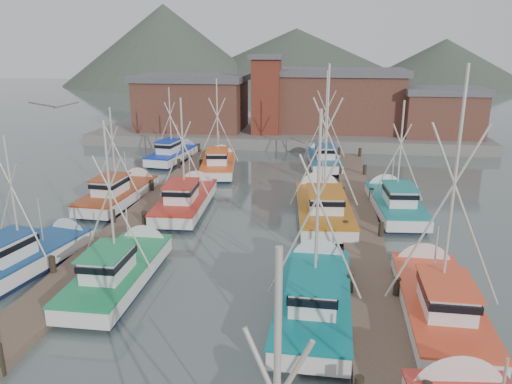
# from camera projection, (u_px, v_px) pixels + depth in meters

# --- Properties ---
(ground) EXTENTS (260.00, 260.00, 0.00)m
(ground) POSITION_uv_depth(u_px,v_px,m) (226.00, 272.00, 24.84)
(ground) COLOR #43514E
(ground) RESTS_ON ground
(dock_left) EXTENTS (2.30, 46.00, 1.50)m
(dock_left) POSITION_uv_depth(u_px,v_px,m) (123.00, 232.00, 29.56)
(dock_left) COLOR brown
(dock_left) RESTS_ON ground
(dock_right) EXTENTS (2.30, 46.00, 1.50)m
(dock_right) POSITION_uv_depth(u_px,v_px,m) (364.00, 244.00, 27.67)
(dock_right) COLOR brown
(dock_right) RESTS_ON ground
(quay) EXTENTS (44.00, 16.00, 1.20)m
(quay) POSITION_uv_depth(u_px,v_px,m) (287.00, 133.00, 59.76)
(quay) COLOR slate
(quay) RESTS_ON ground
(shed_left) EXTENTS (12.72, 8.48, 6.20)m
(shed_left) POSITION_uv_depth(u_px,v_px,m) (192.00, 102.00, 58.27)
(shed_left) COLOR brown
(shed_left) RESTS_ON quay
(shed_center) EXTENTS (14.84, 9.54, 6.90)m
(shed_center) POSITION_uv_depth(u_px,v_px,m) (339.00, 99.00, 57.77)
(shed_center) COLOR brown
(shed_center) RESTS_ON quay
(shed_right) EXTENTS (8.48, 6.36, 5.20)m
(shed_right) POSITION_uv_depth(u_px,v_px,m) (442.00, 112.00, 53.69)
(shed_right) COLOR brown
(shed_right) RESTS_ON quay
(lookout_tower) EXTENTS (3.60, 3.60, 8.50)m
(lookout_tower) POSITION_uv_depth(u_px,v_px,m) (266.00, 94.00, 54.81)
(lookout_tower) COLOR maroon
(lookout_tower) RESTS_ON quay
(distant_hills) EXTENTS (175.00, 140.00, 42.00)m
(distant_hills) POSITION_uv_depth(u_px,v_px,m) (267.00, 83.00, 142.82)
(distant_hills) COLOR #434C3F
(distant_hills) RESTS_ON ground
(boat_4) EXTENTS (3.43, 8.64, 8.54)m
(boat_4) POSITION_uv_depth(u_px,v_px,m) (123.00, 269.00, 23.55)
(boat_4) COLOR #101A36
(boat_4) RESTS_ON ground
(boat_5) EXTENTS (3.81, 9.38, 9.44)m
(boat_5) POSITION_uv_depth(u_px,v_px,m) (315.00, 294.00, 21.21)
(boat_5) COLOR #101A36
(boat_5) RESTS_ON ground
(boat_6) EXTENTS (4.00, 8.54, 7.54)m
(boat_6) POSITION_uv_depth(u_px,v_px,m) (32.00, 256.00, 25.07)
(boat_6) COLOR #101A36
(boat_6) RESTS_ON ground
(boat_7) EXTENTS (4.41, 9.17, 11.07)m
(boat_7) POSITION_uv_depth(u_px,v_px,m) (436.00, 299.00, 20.78)
(boat_7) COLOR #101A36
(boat_7) RESTS_ON ground
(boat_8) EXTENTS (3.43, 9.26, 8.40)m
(boat_8) POSITION_uv_depth(u_px,v_px,m) (187.00, 199.00, 34.11)
(boat_8) COLOR #101A36
(boat_8) RESTS_ON ground
(boat_9) EXTENTS (4.34, 10.60, 10.76)m
(boat_9) POSITION_uv_depth(u_px,v_px,m) (323.00, 206.00, 32.68)
(boat_9) COLOR #101A36
(boat_9) RESTS_ON ground
(boat_10) EXTENTS (3.22, 8.88, 7.56)m
(boat_10) POSITION_uv_depth(u_px,v_px,m) (121.00, 193.00, 35.52)
(boat_10) COLOR #101A36
(boat_10) RESTS_ON ground
(boat_11) EXTENTS (3.48, 9.01, 8.29)m
(boat_11) POSITION_uv_depth(u_px,v_px,m) (393.00, 202.00, 33.46)
(boat_11) COLOR #101A36
(boat_11) RESTS_ON ground
(boat_12) EXTENTS (3.94, 8.98, 8.84)m
(boat_12) POSITION_uv_depth(u_px,v_px,m) (219.00, 164.00, 44.11)
(boat_12) COLOR #101A36
(boat_12) RESTS_ON ground
(boat_13) EXTENTS (3.68, 8.59, 9.34)m
(boat_13) POSITION_uv_depth(u_px,v_px,m) (323.00, 159.00, 46.00)
(boat_13) COLOR #101A36
(boat_13) RESTS_ON ground
(boat_14) EXTENTS (3.38, 8.23, 7.65)m
(boat_14) POSITION_uv_depth(u_px,v_px,m) (175.00, 154.00, 47.91)
(boat_14) COLOR #101A36
(boat_14) RESTS_ON ground
(gull_near) EXTENTS (1.54, 0.66, 0.24)m
(gull_near) POSITION_uv_depth(u_px,v_px,m) (54.00, 106.00, 15.13)
(gull_near) COLOR gray
(gull_near) RESTS_ON ground
(gull_far) EXTENTS (1.51, 0.66, 0.24)m
(gull_far) POSITION_uv_depth(u_px,v_px,m) (307.00, 141.00, 22.01)
(gull_far) COLOR gray
(gull_far) RESTS_ON ground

